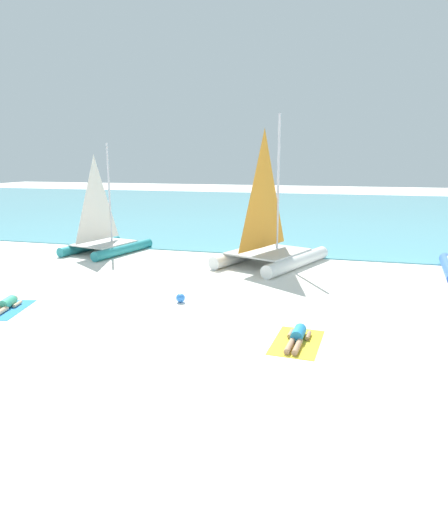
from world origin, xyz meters
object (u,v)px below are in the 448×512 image
at_px(towel_left, 5,310).
at_px(beach_ball, 181,298).
at_px(sailboat_teal, 104,237).
at_px(sunbather_right, 297,336).
at_px(sunbather_left, 5,305).
at_px(towel_right, 297,342).
at_px(sailboat_white, 269,243).

height_order(towel_left, beach_ball, beach_ball).
relative_size(towel_left, beach_ball, 6.74).
xyz_separation_m(sailboat_teal, sunbather_right, (10.14, -8.52, -0.63)).
xyz_separation_m(sunbather_left, towel_right, (8.62, -0.21, -0.13)).
xyz_separation_m(sailboat_white, sunbather_left, (-6.45, -7.98, -0.79)).
distance_m(sunbather_left, towel_right, 8.62).
distance_m(towel_left, sunbather_right, 8.61).
bearing_deg(towel_right, beach_ball, 149.96).
xyz_separation_m(towel_left, towel_right, (8.60, -0.14, 0.00)).
bearing_deg(sunbather_left, beach_ball, 9.14).
height_order(sunbather_left, beach_ball, sunbather_left).
xyz_separation_m(sailboat_white, towel_right, (2.17, -8.19, -0.92)).
distance_m(towel_right, beach_ball, 4.47).
height_order(sailboat_teal, towel_right, sailboat_teal).
bearing_deg(towel_right, sunbather_left, 178.63).
bearing_deg(sunbather_right, beach_ball, 153.82).
relative_size(towel_left, towel_right, 1.00).
relative_size(towel_right, sunbather_right, 1.21).
height_order(sailboat_teal, beach_ball, sailboat_teal).
height_order(towel_right, sunbather_right, sunbather_right).
xyz_separation_m(sailboat_teal, towel_right, (10.14, -8.58, -0.75)).
distance_m(sunbather_left, beach_ball, 5.17).
bearing_deg(sailboat_white, towel_right, -53.90).
bearing_deg(sunbather_left, sunbather_right, -14.93).
bearing_deg(towel_right, towel_left, 179.06).
bearing_deg(sailboat_white, towel_left, -107.38).
distance_m(sailboat_teal, sunbather_right, 13.26).
bearing_deg(sailboat_white, sunbather_left, -107.68).
distance_m(sunbather_right, beach_ball, 4.44).
relative_size(sailboat_teal, sunbather_left, 3.27).
bearing_deg(beach_ball, towel_right, -30.04).
height_order(sunbather_right, beach_ball, sunbather_right).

